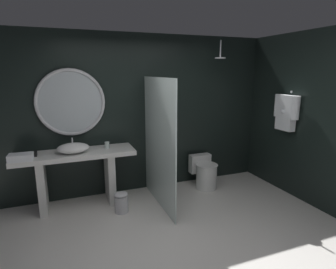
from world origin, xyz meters
name	(u,v)px	position (x,y,z in m)	size (l,w,h in m)	color
ground_plane	(181,250)	(0.00, 0.00, 0.00)	(5.76, 5.76, 0.00)	silver
back_wall_panel	(136,115)	(0.00, 1.90, 1.30)	(4.80, 0.10, 2.60)	black
side_wall_right	(298,117)	(2.35, 0.76, 1.30)	(0.10, 2.47, 2.60)	black
vanity_counter	(77,169)	(-1.02, 1.56, 0.58)	(1.71, 0.54, 0.85)	silver
vessel_sink	(73,148)	(-1.04, 1.53, 0.92)	(0.45, 0.37, 0.18)	white
tumbler_cup	(107,145)	(-0.55, 1.61, 0.90)	(0.07, 0.07, 0.10)	silver
tissue_box	(31,154)	(-1.60, 1.56, 0.88)	(0.15, 0.12, 0.06)	black
round_wall_mirror	(71,103)	(-1.02, 1.81, 1.55)	(1.01, 0.05, 1.01)	silver
shower_glass_panel	(159,143)	(0.15, 1.18, 0.96)	(0.02, 1.33, 1.92)	silver
rain_shower_head	(220,56)	(1.35, 1.53, 2.25)	(0.18, 0.18, 0.29)	silver
hanging_bathrobe	(286,111)	(2.21, 0.87, 1.39)	(0.20, 0.49, 0.63)	silver
toilet	(205,173)	(1.11, 1.50, 0.26)	(0.38, 0.54, 0.54)	white
waste_bin	(121,202)	(-0.45, 1.12, 0.15)	(0.20, 0.20, 0.30)	silver
folded_hand_towel	(21,157)	(-1.71, 1.39, 0.90)	(0.30, 0.19, 0.09)	white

